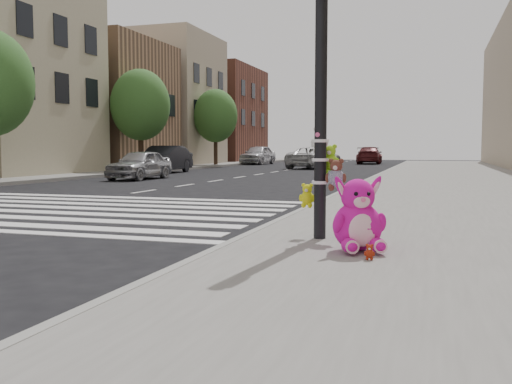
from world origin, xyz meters
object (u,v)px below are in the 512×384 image
at_px(pink_bunny, 358,220).
at_px(car_white_near, 314,158).
at_px(signal_pole, 323,114).
at_px(red_teddy, 369,252).
at_px(car_silver_far, 140,164).
at_px(car_dark_far, 164,159).

xyz_separation_m(pink_bunny, car_white_near, (-6.71, 30.06, 0.19)).
bearing_deg(signal_pole, car_white_near, 101.83).
height_order(signal_pole, pink_bunny, signal_pole).
relative_size(red_teddy, car_silver_far, 0.05).
bearing_deg(pink_bunny, car_silver_far, 102.38).
relative_size(pink_bunny, car_silver_far, 0.24).
relative_size(signal_pole, red_teddy, 22.91).
distance_m(signal_pole, red_teddy, 2.18).
xyz_separation_m(signal_pole, car_dark_far, (-12.42, 20.12, -1.06)).
height_order(car_silver_far, car_dark_far, car_dark_far).
bearing_deg(red_teddy, car_silver_far, 120.07).
bearing_deg(signal_pole, red_teddy, -59.44).
xyz_separation_m(car_silver_far, car_white_near, (4.51, 14.97, 0.07)).
distance_m(signal_pole, car_dark_far, 23.67).
bearing_deg(car_silver_far, signal_pole, -52.79).
bearing_deg(car_silver_far, car_dark_far, 107.47).
xyz_separation_m(signal_pole, pink_bunny, (0.59, -0.82, -1.28)).
xyz_separation_m(signal_pole, car_silver_far, (-10.64, 14.27, -1.15)).
bearing_deg(car_white_near, red_teddy, 112.69).
distance_m(car_silver_far, car_white_near, 15.64).
bearing_deg(car_white_near, pink_bunny, 112.55).
bearing_deg(red_teddy, car_dark_far, 115.47).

